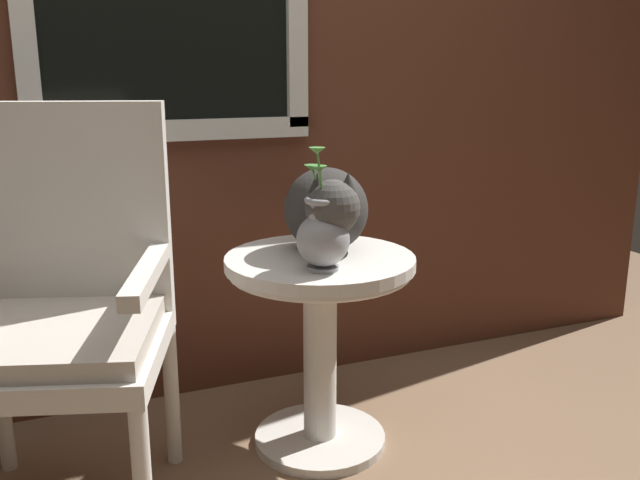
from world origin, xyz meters
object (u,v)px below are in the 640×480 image
at_px(wicker_side_table, 320,314).
at_px(wicker_chair, 60,299).
at_px(cat, 327,209).
at_px(pewter_vase_with_ivy, 323,234).

xyz_separation_m(wicker_side_table, wicker_chair, (-0.74, -0.01, 0.15)).
xyz_separation_m(cat, pewter_vase_with_ivy, (-0.08, -0.17, -0.03)).
height_order(wicker_side_table, cat, cat).
distance_m(wicker_side_table, cat, 0.32).
relative_size(wicker_chair, pewter_vase_with_ivy, 3.13).
bearing_deg(pewter_vase_with_ivy, wicker_chair, 169.40).
bearing_deg(wicker_chair, cat, 3.09).
bearing_deg(pewter_vase_with_ivy, wicker_side_table, 70.79).
xyz_separation_m(wicker_side_table, pewter_vase_with_ivy, (-0.05, -0.14, 0.29)).
height_order(cat, pewter_vase_with_ivy, pewter_vase_with_ivy).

